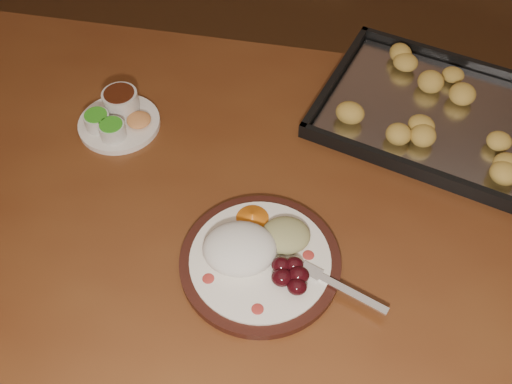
{
  "coord_description": "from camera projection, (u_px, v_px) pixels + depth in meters",
  "views": [
    {
      "loc": [
        -0.1,
        -0.7,
        1.59
      ],
      "look_at": [
        -0.12,
        -0.07,
        0.77
      ],
      "focal_mm": 40.0,
      "sensor_mm": 36.0,
      "label": 1
    }
  ],
  "objects": [
    {
      "name": "ground",
      "position": [
        296.0,
        336.0,
        1.68
      ],
      "size": [
        4.0,
        4.0,
        0.0
      ],
      "primitive_type": "plane",
      "color": "#4F321B",
      "rests_on": "ground"
    },
    {
      "name": "dining_table",
      "position": [
        255.0,
        227.0,
        1.13
      ],
      "size": [
        1.63,
        1.14,
        0.75
      ],
      "rotation": [
        0.0,
        0.0,
        -0.17
      ],
      "color": "brown",
      "rests_on": "ground"
    },
    {
      "name": "dinner_plate",
      "position": [
        258.0,
        255.0,
        0.95
      ],
      "size": [
        0.34,
        0.27,
        0.06
      ],
      "rotation": [
        0.0,
        0.0,
        -0.41
      ],
      "color": "black",
      "rests_on": "dining_table"
    },
    {
      "name": "condiment_saucer",
      "position": [
        118.0,
        117.0,
        1.15
      ],
      "size": [
        0.17,
        0.17,
        0.06
      ],
      "rotation": [
        0.0,
        0.0,
        -0.32
      ],
      "color": "white",
      "rests_on": "dining_table"
    },
    {
      "name": "baking_tray",
      "position": [
        444.0,
        113.0,
        1.17
      ],
      "size": [
        0.6,
        0.54,
        0.05
      ],
      "rotation": [
        0.0,
        0.0,
        -0.45
      ],
      "color": "black",
      "rests_on": "dining_table"
    }
  ]
}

